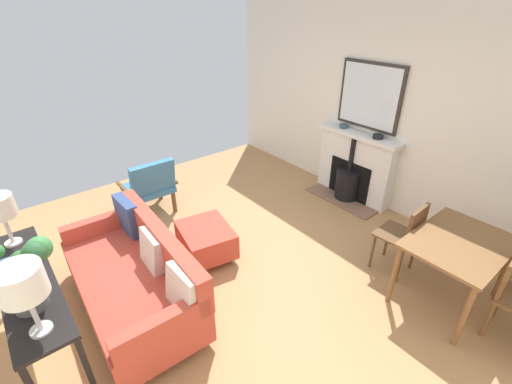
{
  "coord_description": "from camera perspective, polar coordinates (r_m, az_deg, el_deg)",
  "views": [
    {
      "loc": [
        1.67,
        2.62,
        2.68
      ],
      "look_at": [
        -0.6,
        -0.18,
        0.68
      ],
      "focal_mm": 24.17,
      "sensor_mm": 36.0,
      "label": 1
    }
  ],
  "objects": [
    {
      "name": "mantel_bowl_far",
      "position": [
        5.04,
        19.52,
        8.68
      ],
      "size": [
        0.14,
        0.14,
        0.05
      ],
      "color": "black",
      "rests_on": "fireplace"
    },
    {
      "name": "wall_left",
      "position": [
        5.18,
        19.51,
        13.62
      ],
      "size": [
        0.12,
        5.74,
        2.88
      ],
      "primitive_type": "cube",
      "color": "silver",
      "rests_on": "ground"
    },
    {
      "name": "mirror_over_mantel",
      "position": [
        5.13,
        18.29,
        14.84
      ],
      "size": [
        0.04,
        0.96,
        0.9
      ],
      "color": "#2D2823"
    },
    {
      "name": "console_table",
      "position": [
        3.34,
        -33.34,
        -13.35
      ],
      "size": [
        0.38,
        1.6,
        0.78
      ],
      "color": "black",
      "rests_on": "ground"
    },
    {
      "name": "ottoman",
      "position": [
        4.1,
        -8.27,
        -7.75
      ],
      "size": [
        0.66,
        0.75,
        0.39
      ],
      "color": "#B2B2B7",
      "rests_on": "ground"
    },
    {
      "name": "dining_table",
      "position": [
        3.8,
        30.44,
        -8.26
      ],
      "size": [
        1.02,
        0.75,
        0.72
      ],
      "color": "brown",
      "rests_on": "ground"
    },
    {
      "name": "dining_chair_near_fireplace",
      "position": [
        4.0,
        23.47,
        -6.3
      ],
      "size": [
        0.42,
        0.42,
        0.87
      ],
      "color": "brown",
      "rests_on": "ground"
    },
    {
      "name": "fireplace",
      "position": [
        5.38,
        15.8,
        3.51
      ],
      "size": [
        0.54,
        1.28,
        1.03
      ],
      "color": "brown",
      "rests_on": "ground"
    },
    {
      "name": "book_stack",
      "position": [
        3.48,
        -34.5,
        -9.39
      ],
      "size": [
        0.27,
        0.18,
        0.05
      ],
      "color": "#38517F",
      "rests_on": "console_table"
    },
    {
      "name": "armchair_accent",
      "position": [
        4.95,
        -17.13,
        1.15
      ],
      "size": [
        0.68,
        0.61,
        0.85
      ],
      "color": "brown",
      "rests_on": "ground"
    },
    {
      "name": "ground_plane",
      "position": [
        4.11,
        -5.07,
        -11.9
      ],
      "size": [
        5.25,
        5.74,
        0.01
      ],
      "primitive_type": "cube",
      "color": "#A87A4C"
    },
    {
      "name": "table_lamp_far_end",
      "position": [
        2.56,
        -34.32,
        -12.52
      ],
      "size": [
        0.28,
        0.28,
        0.53
      ],
      "color": "#B2B2B7",
      "rests_on": "console_table"
    },
    {
      "name": "sofa",
      "position": [
        3.61,
        -19.25,
        -13.04
      ],
      "size": [
        0.92,
        1.83,
        0.83
      ],
      "color": "#B2B2B7",
      "rests_on": "ground"
    },
    {
      "name": "mantel_bowl_near",
      "position": [
        5.34,
        14.32,
        10.57
      ],
      "size": [
        0.13,
        0.13,
        0.06
      ],
      "color": "#334C56",
      "rests_on": "fireplace"
    },
    {
      "name": "potted_plant",
      "position": [
        2.83,
        -34.6,
        -10.75
      ],
      "size": [
        0.51,
        0.42,
        0.55
      ],
      "color": "#4C4C51",
      "rests_on": "console_table"
    }
  ]
}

